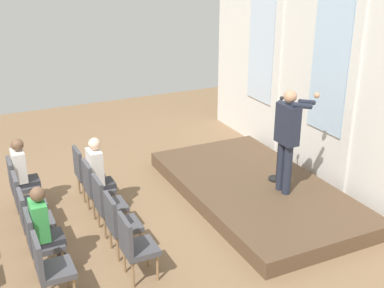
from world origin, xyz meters
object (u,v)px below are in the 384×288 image
chair_r0_c2 (106,202)px  chair_r1_c3 (40,239)px  audience_r0_c1 (99,172)px  chair_r0_c3 (119,221)px  mic_stand (277,162)px  chair_r1_c1 (25,198)px  chair_r0_c4 (134,244)px  chair_r1_c2 (32,217)px  speaker (288,134)px  audience_r1_c3 (44,226)px  chair_r0_c0 (85,170)px  audience_r1_c0 (23,171)px  chair_r1_c4 (49,266)px  chair_r1_c0 (19,182)px  chair_r0_c1 (95,185)px

chair_r0_c2 → chair_r1_c3: (0.64, -1.10, 0.00)m
chair_r0_c2 → audience_r0_c1: bearing=172.9°
chair_r0_c3 → mic_stand: bearing=101.3°
chair_r1_c1 → audience_r0_c1: bearing=90.0°
mic_stand → chair_r0_c4: 3.38m
chair_r1_c2 → speaker: bearing=83.7°
chair_r1_c2 → audience_r1_c3: size_ratio=0.72×
chair_r1_c3 → chair_r1_c1: bearing=180.0°
audience_r1_c3 → speaker: bearing=92.8°
chair_r0_c3 → chair_r0_c4: (0.64, 0.00, 0.00)m
speaker → chair_r0_c0: (-1.74, -2.98, -0.77)m
speaker → chair_r1_c2: (-0.45, -4.09, -0.77)m
chair_r0_c0 → chair_r1_c2: bearing=-40.5°
audience_r1_c3 → audience_r0_c1: bearing=139.6°
chair_r0_c0 → chair_r1_c2: (1.29, -1.10, 0.00)m
audience_r1_c0 → audience_r1_c3: (1.93, -0.00, 0.01)m
audience_r1_c0 → chair_r1_c4: audience_r1_c0 is taller
mic_stand → chair_r1_c4: size_ratio=1.65×
chair_r0_c4 → audience_r1_c0: (-2.58, -1.02, 0.18)m
chair_r0_c2 → audience_r1_c3: 1.22m
chair_r1_c4 → chair_r0_c2: bearing=139.5°
chair_r0_c2 → chair_r1_c0: 1.70m
chair_r0_c0 → audience_r0_c1: audience_r0_c1 is taller
speaker → chair_r0_c1: size_ratio=1.90×
chair_r0_c0 → chair_r1_c0: bearing=-90.0°
chair_r1_c0 → chair_r1_c3: (1.93, 0.00, 0.00)m
chair_r0_c0 → audience_r1_c0: audience_r1_c0 is taller
chair_r0_c2 → chair_r1_c3: 1.28m
chair_r0_c1 → chair_r1_c2: same height
audience_r0_c1 → chair_r0_c3: 1.31m
speaker → audience_r1_c0: speaker is taller
chair_r0_c4 → audience_r1_c3: size_ratio=0.72×
chair_r0_c1 → chair_r0_c3: same height
mic_stand → speaker: bearing=-19.0°
chair_r1_c2 → chair_r1_c4: size_ratio=1.00×
chair_r0_c0 → chair_r1_c4: same height
chair_r1_c0 → chair_r1_c3: bearing=0.0°
mic_stand → audience_r1_c3: 4.20m
chair_r0_c0 → chair_r1_c4: bearing=-23.1°
chair_r0_c2 → chair_r1_c0: (-1.29, -1.10, 0.00)m
speaker → chair_r1_c4: (0.84, -4.09, -0.77)m
chair_r1_c0 → chair_r1_c4: 2.58m
chair_r1_c0 → chair_r1_c1: bearing=0.0°
speaker → chair_r1_c2: size_ratio=1.90×
audience_r0_c1 → chair_r1_c2: bearing=-61.4°
chair_r0_c0 → chair_r1_c3: bearing=-29.7°
chair_r1_c3 → audience_r1_c3: audience_r1_c3 is taller
chair_r1_c2 → chair_r1_c3: size_ratio=1.00×
chair_r0_c3 → chair_r1_c0: size_ratio=1.00×
chair_r1_c2 → audience_r1_c3: (0.64, 0.08, 0.19)m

